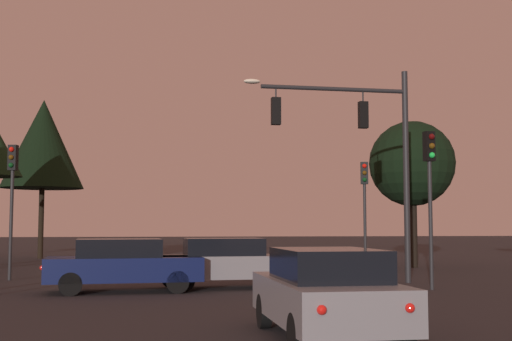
% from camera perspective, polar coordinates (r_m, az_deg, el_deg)
% --- Properties ---
extents(ground_plane, '(168.00, 168.00, 0.00)m').
position_cam_1_polar(ground_plane, '(30.34, -5.45, -8.27)').
color(ground_plane, '#262326').
rests_on(ground_plane, ground).
extents(traffic_signal_mast_arm, '(5.68, 0.53, 7.17)m').
position_cam_1_polar(traffic_signal_mast_arm, '(22.83, 9.05, 2.65)').
color(traffic_signal_mast_arm, '#232326').
rests_on(traffic_signal_mast_arm, ground).
extents(traffic_light_corner_left, '(0.35, 0.38, 4.75)m').
position_cam_1_polar(traffic_light_corner_left, '(25.18, -20.00, -1.13)').
color(traffic_light_corner_left, '#232326').
rests_on(traffic_light_corner_left, ground).
extents(traffic_light_median, '(0.35, 0.38, 4.49)m').
position_cam_1_polar(traffic_light_median, '(27.62, 9.20, -2.00)').
color(traffic_light_median, '#232326').
rests_on(traffic_light_median, ground).
extents(traffic_light_far_side, '(0.35, 0.38, 4.75)m').
position_cam_1_polar(traffic_light_far_side, '(20.89, 14.55, -0.60)').
color(traffic_light_far_side, '#232326').
rests_on(traffic_light_far_side, ground).
extents(car_nearside_lane, '(1.92, 4.29, 1.52)m').
position_cam_1_polar(car_nearside_lane, '(11.55, 5.98, -10.21)').
color(car_nearside_lane, gray).
rests_on(car_nearside_lane, ground).
extents(car_crossing_left, '(4.52, 1.99, 1.52)m').
position_cam_1_polar(car_crossing_left, '(20.71, -2.46, -7.77)').
color(car_crossing_left, gray).
rests_on(car_crossing_left, ground).
extents(car_crossing_right, '(4.61, 2.25, 1.52)m').
position_cam_1_polar(car_crossing_right, '(19.96, -11.24, -7.79)').
color(car_crossing_right, '#0F1947').
rests_on(car_crossing_right, ground).
extents(tree_behind_sign, '(4.73, 4.73, 9.26)m').
position_cam_1_polar(tree_behind_sign, '(41.15, -17.62, 2.15)').
color(tree_behind_sign, black).
rests_on(tree_behind_sign, ground).
extents(tree_lot_edge, '(3.91, 3.91, 6.70)m').
position_cam_1_polar(tree_lot_edge, '(31.63, 13.10, 0.54)').
color(tree_lot_edge, black).
rests_on(tree_lot_edge, ground).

